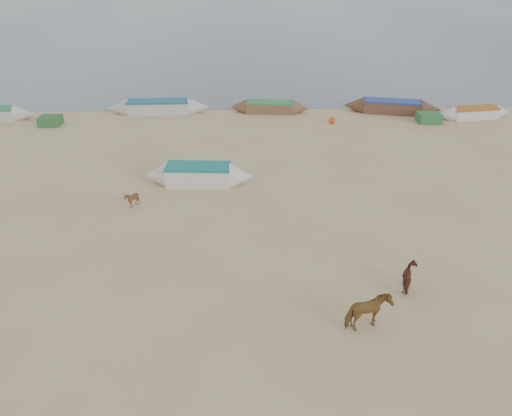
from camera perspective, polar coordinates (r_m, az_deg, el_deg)
The scene contains 8 objects.
ground at distance 17.29m, azimuth 0.51°, elevation -8.99°, with size 140.00×140.00×0.00m, color tan.
sea at distance 96.52m, azimuth -1.87°, elevation 20.89°, with size 160.00×160.00×0.00m, color slate.
cow_adult at distance 15.61m, azimuth 12.66°, elevation -11.56°, with size 0.64×1.41×1.19m, color brown.
calf_front at distance 23.03m, azimuth -14.02°, elevation 0.98°, with size 0.61×0.68×0.75m, color #56321B.
calf_right at distance 17.70m, azimuth 17.29°, elevation -7.65°, with size 0.90×0.77×0.91m, color #5C2D1D.
near_canoe at distance 24.75m, azimuth -6.61°, elevation 3.80°, with size 5.36×1.30×0.99m, color silver, non-canonical shape.
waterline_canoes at distance 35.75m, azimuth -1.22°, elevation 11.16°, with size 61.91×3.92×0.93m.
beach_clutter at distance 35.33m, azimuth 5.22°, elevation 10.64°, with size 47.23×3.97×0.64m.
Camera 1 is at (-0.68, -13.98, 10.14)m, focal length 35.00 mm.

